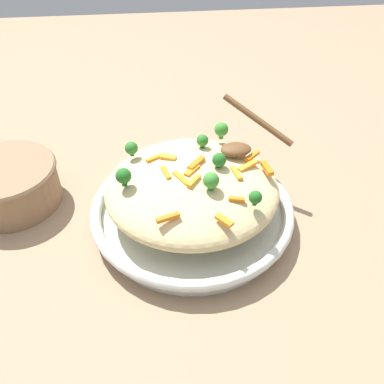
% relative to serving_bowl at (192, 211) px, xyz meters
% --- Properties ---
extents(ground_plane, '(2.40, 2.40, 0.00)m').
position_rel_serving_bowl_xyz_m(ground_plane, '(0.00, 0.00, -0.02)').
color(ground_plane, '#9E7F60').
extents(serving_bowl, '(0.37, 0.37, 0.05)m').
position_rel_serving_bowl_xyz_m(serving_bowl, '(0.00, 0.00, 0.00)').
color(serving_bowl, silver).
rests_on(serving_bowl, ground_plane).
extents(pasta_mound, '(0.31, 0.29, 0.08)m').
position_rel_serving_bowl_xyz_m(pasta_mound, '(0.00, 0.00, 0.06)').
color(pasta_mound, '#DBC689').
rests_on(pasta_mound, serving_bowl).
extents(carrot_piece_0, '(0.03, 0.03, 0.01)m').
position_rel_serving_bowl_xyz_m(carrot_piece_0, '(-0.04, 0.12, 0.09)').
color(carrot_piece_0, orange).
rests_on(carrot_piece_0, pasta_mound).
extents(carrot_piece_1, '(0.03, 0.04, 0.01)m').
position_rel_serving_bowl_xyz_m(carrot_piece_1, '(0.02, 0.02, 0.09)').
color(carrot_piece_1, orange).
rests_on(carrot_piece_1, pasta_mound).
extents(carrot_piece_2, '(0.04, 0.02, 0.01)m').
position_rel_serving_bowl_xyz_m(carrot_piece_2, '(0.05, 0.10, 0.09)').
color(carrot_piece_2, orange).
rests_on(carrot_piece_2, pasta_mound).
extents(carrot_piece_3, '(0.03, 0.03, 0.01)m').
position_rel_serving_bowl_xyz_m(carrot_piece_3, '(-0.11, -0.04, 0.09)').
color(carrot_piece_3, orange).
rests_on(carrot_piece_3, pasta_mound).
extents(carrot_piece_4, '(0.02, 0.03, 0.01)m').
position_rel_serving_bowl_xyz_m(carrot_piece_4, '(0.04, 0.00, 0.09)').
color(carrot_piece_4, orange).
rests_on(carrot_piece_4, pasta_mound).
extents(carrot_piece_5, '(0.03, 0.01, 0.01)m').
position_rel_serving_bowl_xyz_m(carrot_piece_5, '(-0.06, 0.07, 0.09)').
color(carrot_piece_5, orange).
rests_on(carrot_piece_5, pasta_mound).
extents(carrot_piece_6, '(0.04, 0.03, 0.01)m').
position_rel_serving_bowl_xyz_m(carrot_piece_6, '(-0.10, -0.01, 0.09)').
color(carrot_piece_6, orange).
rests_on(carrot_piece_6, pasta_mound).
extents(carrot_piece_7, '(0.03, 0.03, 0.01)m').
position_rel_serving_bowl_xyz_m(carrot_piece_7, '(-0.00, 0.00, 0.09)').
color(carrot_piece_7, orange).
rests_on(carrot_piece_7, pasta_mound).
extents(carrot_piece_8, '(0.03, 0.02, 0.01)m').
position_rel_serving_bowl_xyz_m(carrot_piece_8, '(0.04, -0.04, 0.09)').
color(carrot_piece_8, orange).
rests_on(carrot_piece_8, pasta_mound).
extents(carrot_piece_9, '(0.03, 0.04, 0.01)m').
position_rel_serving_bowl_xyz_m(carrot_piece_9, '(-0.01, -0.02, 0.10)').
color(carrot_piece_9, orange).
rests_on(carrot_piece_9, pasta_mound).
extents(carrot_piece_10, '(0.02, 0.03, 0.01)m').
position_rel_serving_bowl_xyz_m(carrot_piece_10, '(-0.08, 0.01, 0.09)').
color(carrot_piece_10, orange).
rests_on(carrot_piece_10, pasta_mound).
extents(carrot_piece_11, '(0.03, 0.03, 0.01)m').
position_rel_serving_bowl_xyz_m(carrot_piece_11, '(0.00, 0.03, 0.10)').
color(carrot_piece_11, orange).
rests_on(carrot_piece_11, pasta_mound).
extents(carrot_piece_12, '(0.04, 0.02, 0.01)m').
position_rel_serving_bowl_xyz_m(carrot_piece_12, '(0.06, -0.05, 0.09)').
color(carrot_piece_12, orange).
rests_on(carrot_piece_12, pasta_mound).
extents(carrot_piece_13, '(0.02, 0.04, 0.01)m').
position_rel_serving_bowl_xyz_m(carrot_piece_13, '(-0.13, 0.00, 0.09)').
color(carrot_piece_13, orange).
rests_on(carrot_piece_13, pasta_mound).
extents(broccoli_floret_0, '(0.03, 0.03, 0.03)m').
position_rel_serving_bowl_xyz_m(broccoli_floret_0, '(-0.03, 0.05, 0.11)').
color(broccoli_floret_0, '#377928').
rests_on(broccoli_floret_0, pasta_mound).
extents(broccoli_floret_1, '(0.02, 0.02, 0.03)m').
position_rel_serving_bowl_xyz_m(broccoli_floret_1, '(-0.03, -0.08, 0.10)').
color(broccoli_floret_1, '#296820').
rests_on(broccoli_floret_1, pasta_mound).
extents(broccoli_floret_2, '(0.02, 0.02, 0.03)m').
position_rel_serving_bowl_xyz_m(broccoli_floret_2, '(-0.09, 0.09, 0.10)').
color(broccoli_floret_2, '#205B1C').
rests_on(broccoli_floret_2, pasta_mound).
extents(broccoli_floret_3, '(0.03, 0.03, 0.03)m').
position_rel_serving_bowl_xyz_m(broccoli_floret_3, '(-0.07, -0.11, 0.11)').
color(broccoli_floret_3, '#377928').
rests_on(broccoli_floret_3, pasta_mound).
extents(broccoli_floret_4, '(0.02, 0.02, 0.03)m').
position_rel_serving_bowl_xyz_m(broccoli_floret_4, '(0.10, -0.07, 0.10)').
color(broccoli_floret_4, '#296820').
rests_on(broccoli_floret_4, pasta_mound).
extents(broccoli_floret_5, '(0.03, 0.03, 0.03)m').
position_rel_serving_bowl_xyz_m(broccoli_floret_5, '(0.11, 0.02, 0.11)').
color(broccoli_floret_5, '#205B1C').
rests_on(broccoli_floret_5, pasta_mound).
extents(broccoli_floret_6, '(0.02, 0.02, 0.03)m').
position_rel_serving_bowl_xyz_m(broccoli_floret_6, '(-0.05, -0.01, 0.11)').
color(broccoli_floret_6, '#205B1C').
rests_on(broccoli_floret_6, pasta_mound).
extents(serving_spoon, '(0.14, 0.13, 0.06)m').
position_rel_serving_bowl_xyz_m(serving_spoon, '(-0.10, -0.07, 0.11)').
color(serving_spoon, brown).
rests_on(serving_spoon, pasta_mound).
extents(companion_bowl, '(0.19, 0.19, 0.08)m').
position_rel_serving_bowl_xyz_m(companion_bowl, '(0.34, -0.09, 0.02)').
color(companion_bowl, '#8C6B4C').
rests_on(companion_bowl, ground_plane).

